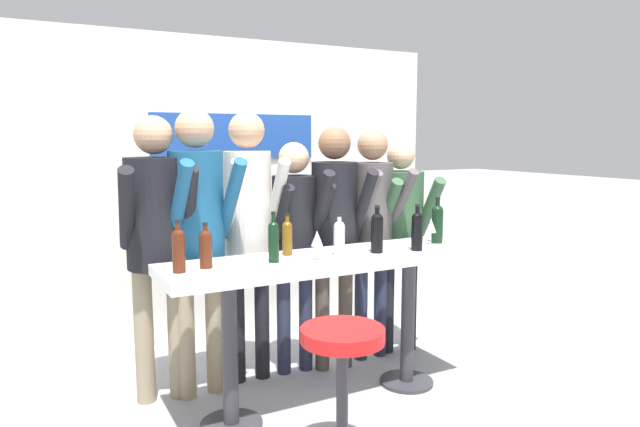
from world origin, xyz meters
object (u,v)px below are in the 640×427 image
wine_glass_0 (431,227)px  person_center_right (335,219)px  wine_bottle_3 (417,229)px  wine_bottle_6 (437,222)px  wine_glass_1 (317,239)px  wine_bottle_4 (287,236)px  person_far_left (157,227)px  person_center (295,230)px  person_right (372,216)px  person_far_right (400,223)px  person_left (198,219)px  wine_bottle_5 (339,236)px  wine_bottle_0 (274,240)px  wine_bottle_2 (377,231)px  person_center_left (248,214)px  wine_bottle_7 (206,247)px  tasting_table (326,283)px  bar_stool (342,375)px  wine_bottle_1 (179,248)px

wine_glass_0 → person_center_right: bearing=134.6°
person_center_right → wine_bottle_3: person_center_right is taller
wine_bottle_6 → wine_glass_1: (-0.98, -0.12, -0.02)m
wine_bottle_4 → person_far_left: bearing=149.9°
wine_bottle_4 → person_center_right: bearing=32.3°
person_center → person_center_right: size_ratio=0.94×
person_right → wine_glass_0: size_ratio=9.70×
person_far_right → wine_glass_1: person_far_right is taller
person_left → wine_bottle_5: bearing=-37.7°
person_far_left → wine_bottle_0: (0.54, -0.55, -0.03)m
wine_bottle_6 → wine_glass_0: 0.10m
wine_bottle_2 → wine_bottle_3: (0.26, -0.06, -0.00)m
person_left → wine_bottle_5: size_ratio=7.23×
person_left → person_center: bearing=1.5°
person_center → wine_glass_1: bearing=-98.8°
person_center_left → wine_bottle_6: bearing=-18.3°
person_right → wine_bottle_6: size_ratio=5.47×
wine_bottle_4 → wine_bottle_7: wine_bottle_4 is taller
tasting_table → wine_bottle_5: size_ratio=7.93×
person_center → person_right: 0.62m
person_center_left → wine_bottle_2: 0.87m
person_far_left → wine_bottle_6: 1.84m
person_left → wine_bottle_0: bearing=-61.6°
tasting_table → wine_bottle_5: wine_bottle_5 is taller
bar_stool → wine_bottle_0: size_ratio=2.49×
person_center_left → wine_glass_1: (0.18, -0.64, -0.09)m
wine_bottle_0 → wine_bottle_2: bearing=-3.8°
person_far_left → wine_glass_0: person_far_left is taller
person_center_left → wine_bottle_3: 1.11m
wine_bottle_2 → wine_glass_0: 0.46m
wine_bottle_2 → wine_bottle_7: size_ratio=1.18×
person_far_left → wine_bottle_1: size_ratio=6.28×
wine_glass_0 → wine_bottle_3: bearing=-152.2°
person_far_left → person_far_right: bearing=7.1°
wine_bottle_7 → wine_bottle_3: bearing=-6.4°
bar_stool → wine_glass_0: wine_glass_0 is taller
wine_bottle_1 → wine_glass_1: bearing=-5.9°
wine_bottle_4 → wine_bottle_5: wine_bottle_4 is taller
person_far_right → wine_bottle_7: size_ratio=6.47×
person_far_left → wine_glass_0: size_ratio=10.10×
wine_bottle_1 → wine_bottle_7: bearing=13.2°
tasting_table → wine_bottle_7: bearing=177.9°
wine_bottle_3 → wine_bottle_5: 0.52m
wine_bottle_5 → person_center_left: bearing=122.3°
person_center_right → wine_bottle_4: size_ratio=6.77×
wine_bottle_6 → wine_bottle_0: bearing=-178.0°
wine_bottle_6 → person_right: bearing=114.0°
person_right → person_far_right: size_ratio=1.05×
person_far_left → wine_bottle_0: person_far_left is taller
wine_bottle_7 → person_left: bearing=79.2°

